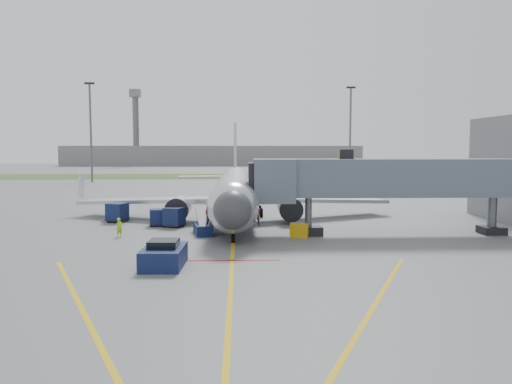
{
  "coord_description": "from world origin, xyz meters",
  "views": [
    {
      "loc": [
        0.41,
        -34.44,
        6.93
      ],
      "look_at": [
        1.91,
        8.18,
        3.2
      ],
      "focal_mm": 35.0,
      "sensor_mm": 36.0,
      "label": 1
    }
  ],
  "objects_px": {
    "airliner": "(234,191)",
    "pushback_tug": "(164,255)",
    "baggage_tug": "(112,213)",
    "ramp_worker": "(119,227)",
    "belt_loader": "(203,228)"
  },
  "relations": [
    {
      "from": "pushback_tug",
      "to": "belt_loader",
      "type": "bearing_deg",
      "value": 82.44
    },
    {
      "from": "baggage_tug",
      "to": "pushback_tug",
      "type": "bearing_deg",
      "value": -67.87
    },
    {
      "from": "airliner",
      "to": "pushback_tug",
      "type": "bearing_deg",
      "value": -100.97
    },
    {
      "from": "airliner",
      "to": "belt_loader",
      "type": "bearing_deg",
      "value": -104.94
    },
    {
      "from": "pushback_tug",
      "to": "ramp_worker",
      "type": "relative_size",
      "value": 2.58
    },
    {
      "from": "pushback_tug",
      "to": "belt_loader",
      "type": "relative_size",
      "value": 0.94
    },
    {
      "from": "ramp_worker",
      "to": "belt_loader",
      "type": "bearing_deg",
      "value": -34.63
    },
    {
      "from": "airliner",
      "to": "pushback_tug",
      "type": "xyz_separation_m",
      "value": [
        -4.0,
        -20.65,
        -1.98
      ]
    },
    {
      "from": "airliner",
      "to": "belt_loader",
      "type": "height_order",
      "value": "airliner"
    },
    {
      "from": "airliner",
      "to": "baggage_tug",
      "type": "height_order",
      "value": "airliner"
    },
    {
      "from": "belt_loader",
      "to": "ramp_worker",
      "type": "distance_m",
      "value": 6.56
    },
    {
      "from": "baggage_tug",
      "to": "airliner",
      "type": "bearing_deg",
      "value": 7.36
    },
    {
      "from": "airliner",
      "to": "ramp_worker",
      "type": "height_order",
      "value": "airliner"
    },
    {
      "from": "baggage_tug",
      "to": "ramp_worker",
      "type": "bearing_deg",
      "value": -72.76
    },
    {
      "from": "belt_loader",
      "to": "ramp_worker",
      "type": "bearing_deg",
      "value": -168.98
    }
  ]
}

